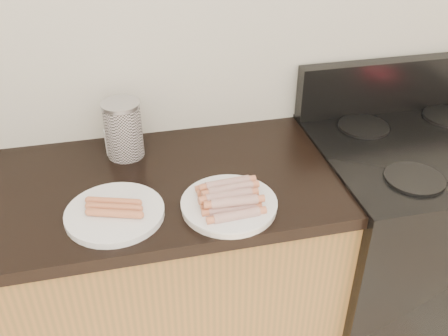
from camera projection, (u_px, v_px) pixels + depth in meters
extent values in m
cube|color=silver|center=(184.00, 18.00, 1.59)|extent=(4.00, 0.04, 2.60)
cube|color=#8F5E2C|center=(4.00, 317.00, 1.68)|extent=(2.20, 0.59, 0.86)
cube|color=black|center=(405.00, 248.00, 1.94)|extent=(0.76, 0.65, 0.90)
cube|color=black|center=(432.00, 147.00, 1.69)|extent=(0.76, 0.65, 0.01)
cube|color=black|center=(395.00, 85.00, 1.86)|extent=(0.76, 0.06, 0.20)
cylinder|color=black|center=(414.00, 179.00, 1.51)|extent=(0.18, 0.18, 0.01)
cylinder|color=black|center=(363.00, 126.00, 1.79)|extent=(0.18, 0.18, 0.01)
cylinder|color=black|center=(448.00, 117.00, 1.85)|extent=(0.18, 0.18, 0.01)
cylinder|color=white|center=(229.00, 206.00, 1.41)|extent=(0.33, 0.33, 0.02)
cylinder|color=white|center=(115.00, 213.00, 1.38)|extent=(0.34, 0.34, 0.02)
cylinder|color=maroon|center=(235.00, 215.00, 1.34)|extent=(0.13, 0.03, 0.03)
cylinder|color=maroon|center=(233.00, 209.00, 1.36)|extent=(0.13, 0.03, 0.03)
cylinder|color=maroon|center=(230.00, 202.00, 1.38)|extent=(0.13, 0.03, 0.03)
cylinder|color=maroon|center=(228.00, 196.00, 1.41)|extent=(0.13, 0.03, 0.03)
cylinder|color=maroon|center=(225.00, 190.00, 1.43)|extent=(0.13, 0.03, 0.03)
cylinder|color=maroon|center=(223.00, 184.00, 1.46)|extent=(0.13, 0.03, 0.03)
cylinder|color=maroon|center=(233.00, 202.00, 1.35)|extent=(0.13, 0.03, 0.03)
cylinder|color=maroon|center=(230.00, 196.00, 1.37)|extent=(0.13, 0.03, 0.03)
cylinder|color=maroon|center=(228.00, 189.00, 1.40)|extent=(0.13, 0.03, 0.03)
cylinder|color=maroon|center=(225.00, 184.00, 1.42)|extent=(0.13, 0.03, 0.03)
cylinder|color=tan|center=(114.00, 213.00, 1.34)|extent=(0.14, 0.06, 0.02)
cylinder|color=tan|center=(114.00, 207.00, 1.37)|extent=(0.14, 0.06, 0.02)
cylinder|color=tan|center=(114.00, 201.00, 1.39)|extent=(0.14, 0.06, 0.02)
cylinder|color=silver|center=(124.00, 131.00, 1.61)|extent=(0.12, 0.12, 0.18)
cylinder|color=silver|center=(120.00, 104.00, 1.55)|extent=(0.12, 0.12, 0.01)
cylinder|color=white|center=(116.00, 141.00, 1.64)|extent=(0.08, 0.08, 0.09)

